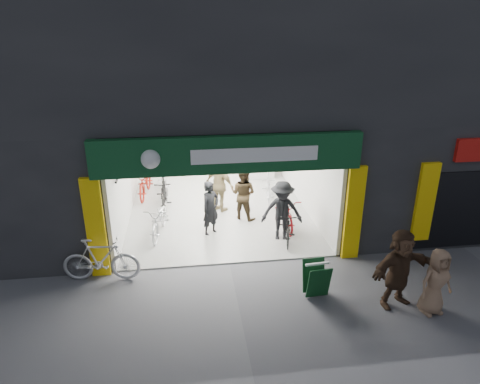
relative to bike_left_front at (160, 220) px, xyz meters
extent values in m
plane|color=#56565B|center=(1.86, -1.94, -0.50)|extent=(60.00, 60.00, 0.00)
cube|color=#232326|center=(2.86, 3.06, 5.25)|extent=(16.00, 10.00, 4.50)
cube|color=#232326|center=(-3.64, 3.06, 1.25)|extent=(5.00, 10.00, 3.50)
cube|color=#232326|center=(7.86, 3.06, 1.25)|extent=(6.00, 10.00, 3.50)
cube|color=#9E9E99|center=(1.86, 2.06, -0.48)|extent=(6.00, 8.00, 0.04)
cube|color=silver|center=(1.86, 6.16, 1.10)|extent=(6.00, 0.20, 3.20)
cube|color=silver|center=(-1.09, 2.06, 1.10)|extent=(0.10, 8.00, 3.20)
cube|color=silver|center=(4.81, 2.06, 1.10)|extent=(0.10, 8.00, 3.20)
cube|color=white|center=(1.86, 2.06, 2.75)|extent=(6.00, 8.00, 0.10)
cube|color=black|center=(1.86, -1.84, 2.85)|extent=(6.00, 0.30, 0.30)
cube|color=#0D3C20|center=(1.86, -2.06, 2.55)|extent=(6.40, 0.25, 0.90)
cube|color=white|center=(2.46, -2.20, 2.55)|extent=(3.00, 0.02, 0.35)
cube|color=yellow|center=(-1.39, -2.00, 0.80)|extent=(0.45, 0.12, 2.60)
cube|color=yellow|center=(5.11, -2.00, 0.80)|extent=(0.45, 0.12, 2.60)
cube|color=yellow|center=(7.06, -2.00, 1.00)|extent=(0.50, 0.12, 2.20)
cube|color=black|center=(8.36, -1.96, 0.70)|extent=(3.00, 0.06, 2.20)
cylinder|color=black|center=(-0.96, 1.46, 1.60)|extent=(0.06, 5.00, 0.06)
cube|color=silver|center=(3.66, 4.56, 0.00)|extent=(1.40, 0.60, 1.00)
cube|color=white|center=(1.86, -0.74, 2.68)|extent=(1.30, 0.35, 0.04)
cube|color=white|center=(1.86, 1.06, 2.68)|extent=(1.30, 0.35, 0.04)
cube|color=white|center=(1.86, 2.86, 2.68)|extent=(1.30, 0.35, 0.04)
cube|color=white|center=(1.86, 4.66, 2.68)|extent=(1.30, 0.35, 0.04)
imported|color=#B8B9BE|center=(0.00, 0.00, 0.00)|extent=(0.94, 1.97, 0.99)
imported|color=black|center=(0.06, 1.88, 0.06)|extent=(0.53, 1.85, 1.11)
imported|color=maroon|center=(-0.64, 3.17, 0.03)|extent=(0.88, 2.05, 1.05)
imported|color=silver|center=(0.03, 3.52, -0.02)|extent=(0.71, 1.63, 0.95)
imported|color=black|center=(3.66, -0.86, -0.01)|extent=(0.78, 1.67, 0.97)
imported|color=maroon|center=(3.81, 0.06, 0.02)|extent=(0.70, 1.98, 1.04)
imported|color=#BCBCC1|center=(3.66, 2.03, 0.01)|extent=(0.74, 1.75, 1.02)
imported|color=silver|center=(-1.31, -2.24, 0.07)|extent=(1.93, 0.73, 1.13)
imported|color=black|center=(1.51, -0.17, 0.34)|extent=(0.73, 0.70, 1.67)
imported|color=#342817|center=(2.61, 0.77, 0.37)|extent=(1.07, 1.01, 1.74)
imported|color=black|center=(3.50, -0.78, 0.41)|extent=(1.26, 0.86, 1.81)
imported|color=#907D54|center=(1.92, 1.42, 0.45)|extent=(1.12, 1.10, 1.89)
imported|color=#83644C|center=(6.03, -4.48, 0.27)|extent=(0.82, 0.60, 1.53)
imported|color=#3C281B|center=(5.37, -4.11, 0.43)|extent=(1.80, 1.02, 1.85)
cube|color=#0D3718|center=(3.71, -3.73, -0.06)|extent=(0.55, 0.23, 0.81)
cube|color=#0D3718|center=(3.69, -3.38, -0.06)|extent=(0.55, 0.23, 0.81)
cube|color=white|center=(3.70, -3.55, 0.34)|extent=(0.56, 0.08, 0.05)
camera|label=1|loc=(0.85, -11.62, 5.47)|focal=32.00mm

